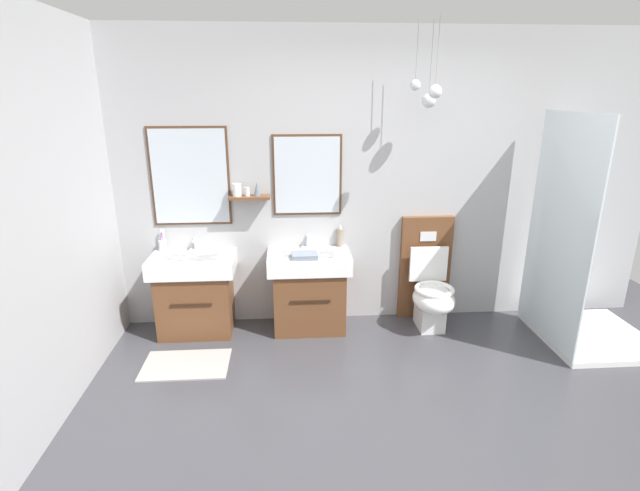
{
  "coord_description": "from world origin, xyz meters",
  "views": [
    {
      "loc": [
        -0.88,
        -2.4,
        2.1
      ],
      "look_at": [
        -0.6,
        1.54,
        0.82
      ],
      "focal_mm": 26.75,
      "sensor_mm": 36.0,
      "label": 1
    }
  ],
  "objects_px": {
    "vanity_sink_left": "(195,292)",
    "soap_dispenser": "(340,237)",
    "shower_tray": "(579,296)",
    "folded_hand_towel": "(305,256)",
    "vanity_sink_right": "(309,289)",
    "toothbrush_cup": "(163,245)",
    "toilet": "(429,286)"
  },
  "relations": [
    {
      "from": "folded_hand_towel",
      "to": "shower_tray",
      "type": "distance_m",
      "value": 2.39
    },
    {
      "from": "vanity_sink_right",
      "to": "folded_hand_towel",
      "type": "bearing_deg",
      "value": -106.2
    },
    {
      "from": "toilet",
      "to": "shower_tray",
      "type": "relative_size",
      "value": 0.51
    },
    {
      "from": "toothbrush_cup",
      "to": "shower_tray",
      "type": "relative_size",
      "value": 0.1
    },
    {
      "from": "vanity_sink_left",
      "to": "toothbrush_cup",
      "type": "distance_m",
      "value": 0.52
    },
    {
      "from": "toothbrush_cup",
      "to": "vanity_sink_left",
      "type": "bearing_deg",
      "value": -29.05
    },
    {
      "from": "folded_hand_towel",
      "to": "vanity_sink_left",
      "type": "bearing_deg",
      "value": 172.0
    },
    {
      "from": "vanity_sink_right",
      "to": "vanity_sink_left",
      "type": "bearing_deg",
      "value": 180.0
    },
    {
      "from": "toilet",
      "to": "folded_hand_towel",
      "type": "distance_m",
      "value": 1.22
    },
    {
      "from": "vanity_sink_right",
      "to": "toothbrush_cup",
      "type": "bearing_deg",
      "value": 173.06
    },
    {
      "from": "vanity_sink_left",
      "to": "toilet",
      "type": "bearing_deg",
      "value": -0.06
    },
    {
      "from": "soap_dispenser",
      "to": "shower_tray",
      "type": "height_order",
      "value": "shower_tray"
    },
    {
      "from": "shower_tray",
      "to": "toothbrush_cup",
      "type": "bearing_deg",
      "value": 171.33
    },
    {
      "from": "vanity_sink_left",
      "to": "toothbrush_cup",
      "type": "bearing_deg",
      "value": 150.95
    },
    {
      "from": "vanity_sink_right",
      "to": "toothbrush_cup",
      "type": "height_order",
      "value": "toothbrush_cup"
    },
    {
      "from": "vanity_sink_left",
      "to": "toothbrush_cup",
      "type": "relative_size",
      "value": 3.64
    },
    {
      "from": "soap_dispenser",
      "to": "vanity_sink_left",
      "type": "bearing_deg",
      "value": -172.69
    },
    {
      "from": "toilet",
      "to": "soap_dispenser",
      "type": "distance_m",
      "value": 0.94
    },
    {
      "from": "toothbrush_cup",
      "to": "soap_dispenser",
      "type": "xyz_separation_m",
      "value": [
        1.6,
        0.01,
        0.03
      ]
    },
    {
      "from": "vanity_sink_right",
      "to": "folded_hand_towel",
      "type": "relative_size",
      "value": 3.33
    },
    {
      "from": "vanity_sink_left",
      "to": "toilet",
      "type": "relative_size",
      "value": 0.73
    },
    {
      "from": "toothbrush_cup",
      "to": "shower_tray",
      "type": "distance_m",
      "value": 3.68
    },
    {
      "from": "toilet",
      "to": "toothbrush_cup",
      "type": "xyz_separation_m",
      "value": [
        -2.42,
        0.16,
        0.41
      ]
    },
    {
      "from": "vanity_sink_left",
      "to": "soap_dispenser",
      "type": "bearing_deg",
      "value": 7.31
    },
    {
      "from": "vanity_sink_left",
      "to": "folded_hand_towel",
      "type": "distance_m",
      "value": 1.05
    },
    {
      "from": "toilet",
      "to": "folded_hand_towel",
      "type": "relative_size",
      "value": 4.55
    },
    {
      "from": "soap_dispenser",
      "to": "shower_tray",
      "type": "bearing_deg",
      "value": -15.57
    },
    {
      "from": "toothbrush_cup",
      "to": "folded_hand_towel",
      "type": "height_order",
      "value": "toothbrush_cup"
    },
    {
      "from": "folded_hand_towel",
      "to": "toilet",
      "type": "bearing_deg",
      "value": 6.72
    },
    {
      "from": "shower_tray",
      "to": "vanity_sink_right",
      "type": "bearing_deg",
      "value": 170.35
    },
    {
      "from": "vanity_sink_right",
      "to": "toilet",
      "type": "bearing_deg",
      "value": -0.11
    },
    {
      "from": "vanity_sink_right",
      "to": "folded_hand_towel",
      "type": "height_order",
      "value": "folded_hand_towel"
    }
  ]
}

